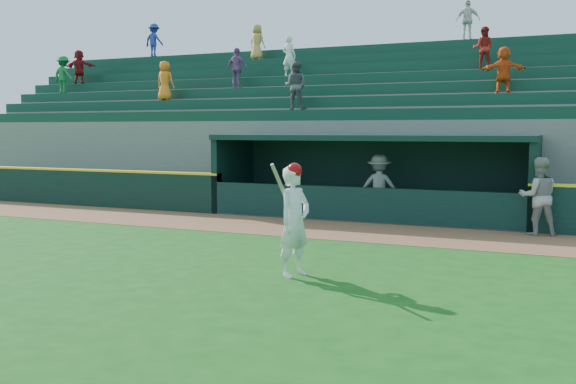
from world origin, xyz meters
The scene contains 9 objects.
ground centered at (0.00, 0.00, 0.00)m, with size 120.00×120.00×0.00m, color #154D13.
warning_track centered at (0.00, 4.90, 0.01)m, with size 40.00×3.00×0.01m, color brown.
field_wall_left centered at (-12.25, 6.55, 0.60)m, with size 15.50×0.30×1.20m, color black.
wall_stripe_left centered at (-12.25, 6.55, 1.23)m, with size 15.50×0.32×0.06m, color yellow.
dugout_player_front centered at (4.76, 6.17, 0.97)m, with size 0.94×0.73×1.94m, color #999994.
dugout_player_inside centered at (0.31, 7.61, 0.94)m, with size 1.21×0.70×1.88m, color #9F9F9A.
dugout centered at (0.00, 8.00, 1.36)m, with size 9.40×2.80×2.46m.
stands centered at (-0.05, 12.57, 2.40)m, with size 34.50×6.25×7.51m.
batter_at_plate centered at (0.97, -0.34, 1.01)m, with size 0.67×0.89×2.05m.
Camera 1 is at (5.41, -10.75, 2.62)m, focal length 40.00 mm.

